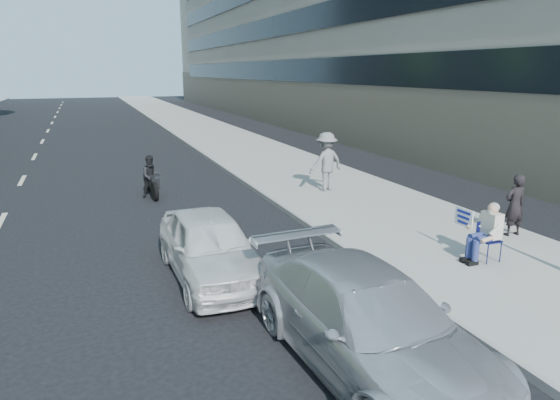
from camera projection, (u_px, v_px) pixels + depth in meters
name	position (u px, v px, depth m)	size (l,w,h in m)	color
ground	(333.00, 303.00, 9.27)	(160.00, 160.00, 0.00)	black
near_sidewalk	(236.00, 144.00, 28.70)	(5.00, 120.00, 0.15)	#A3A098
seated_protester	(485.00, 229.00, 10.74)	(0.83, 1.12, 1.31)	navy
jogger	(326.00, 162.00, 17.10)	(1.30, 0.75, 2.01)	slate
pedestrian_woman	(515.00, 205.00, 12.42)	(0.57, 0.37, 1.57)	black
parked_sedan	(368.00, 321.00, 7.12)	(2.00, 4.91, 1.43)	#B8BBC0
white_sedan_near	(210.00, 246.00, 10.26)	(1.63, 4.06, 1.38)	silver
motorcycle	(151.00, 178.00, 16.94)	(0.76, 2.05, 1.42)	black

